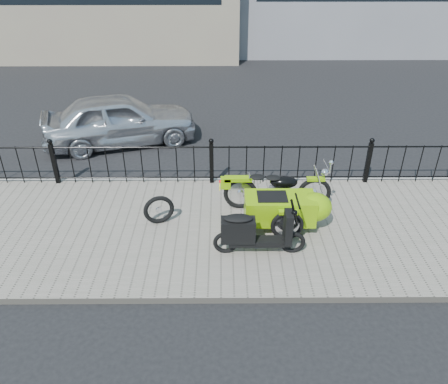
{
  "coord_description": "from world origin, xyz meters",
  "views": [
    {
      "loc": [
        0.22,
        -7.4,
        4.99
      ],
      "look_at": [
        0.27,
        -0.1,
        0.68
      ],
      "focal_mm": 35.0,
      "sensor_mm": 36.0,
      "label": 1
    }
  ],
  "objects_px": {
    "spare_tire": "(159,210)",
    "sedan_car": "(120,119)",
    "motorcycle_sidecar": "(288,204)",
    "scooter": "(253,233)"
  },
  "relations": [
    {
      "from": "sedan_car",
      "to": "scooter",
      "type": "bearing_deg",
      "value": -163.58
    },
    {
      "from": "spare_tire",
      "to": "motorcycle_sidecar",
      "type": "bearing_deg",
      "value": -1.84
    },
    {
      "from": "scooter",
      "to": "spare_tire",
      "type": "distance_m",
      "value": 2.0
    },
    {
      "from": "spare_tire",
      "to": "sedan_car",
      "type": "height_order",
      "value": "sedan_car"
    },
    {
      "from": "spare_tire",
      "to": "sedan_car",
      "type": "distance_m",
      "value": 4.37
    },
    {
      "from": "scooter",
      "to": "sedan_car",
      "type": "relative_size",
      "value": 0.4
    },
    {
      "from": "motorcycle_sidecar",
      "to": "spare_tire",
      "type": "bearing_deg",
      "value": 178.16
    },
    {
      "from": "scooter",
      "to": "sedan_car",
      "type": "bearing_deg",
      "value": 123.19
    },
    {
      "from": "spare_tire",
      "to": "sedan_car",
      "type": "xyz_separation_m",
      "value": [
        -1.53,
        4.09,
        0.27
      ]
    },
    {
      "from": "motorcycle_sidecar",
      "to": "sedan_car",
      "type": "distance_m",
      "value": 5.78
    }
  ]
}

